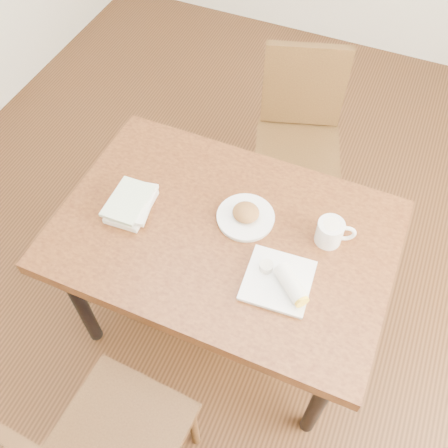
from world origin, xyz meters
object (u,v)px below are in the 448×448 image
at_px(book_stack, 131,204).
at_px(plate_burrito, 282,282).
at_px(table, 224,243).
at_px(plate_scone, 246,216).
at_px(chair_far, 299,129).
at_px(coffee_mug, 331,232).

bearing_deg(book_stack, plate_burrito, -8.26).
bearing_deg(plate_burrito, book_stack, 171.74).
xyz_separation_m(table, plate_scone, (0.05, 0.09, 0.10)).
bearing_deg(chair_far, table, -93.07).
height_order(chair_far, book_stack, chair_far).
xyz_separation_m(plate_scone, plate_burrito, (0.22, -0.22, 0.00)).
bearing_deg(plate_scone, plate_burrito, -44.45).
relative_size(plate_scone, coffee_mug, 1.54).
relative_size(coffee_mug, plate_burrito, 0.58).
bearing_deg(chair_far, book_stack, -115.29).
bearing_deg(table, book_stack, -174.51).
bearing_deg(plate_scone, chair_far, 90.53).
height_order(chair_far, plate_scone, chair_far).
distance_m(chair_far, coffee_mug, 0.84).
bearing_deg(table, plate_scone, 58.84).
distance_m(table, plate_scone, 0.14).
height_order(chair_far, coffee_mug, chair_far).
xyz_separation_m(table, book_stack, (-0.38, -0.04, 0.11)).
distance_m(table, book_stack, 0.39).
bearing_deg(plate_scone, book_stack, -163.91).
relative_size(chair_far, plate_burrito, 3.81).
xyz_separation_m(chair_far, book_stack, (-0.42, -0.89, 0.23)).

